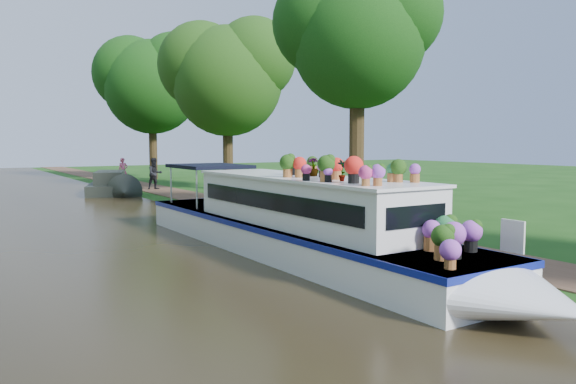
% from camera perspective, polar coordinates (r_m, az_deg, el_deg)
% --- Properties ---
extents(ground, '(100.00, 100.00, 0.00)m').
position_cam_1_polar(ground, '(16.21, 3.18, -4.31)').
color(ground, '#154010').
rests_on(ground, ground).
extents(canal_water, '(10.00, 100.00, 0.02)m').
position_cam_1_polar(canal_water, '(13.68, -17.88, -6.28)').
color(canal_water, black).
rests_on(canal_water, ground).
extents(towpath, '(2.20, 100.00, 0.03)m').
position_cam_1_polar(towpath, '(16.92, 6.50, -3.89)').
color(towpath, '#4F3625').
rests_on(towpath, ground).
extents(plant_boat, '(2.29, 13.52, 2.29)m').
position_cam_1_polar(plant_boat, '(12.70, 1.73, -3.04)').
color(plant_boat, white).
rests_on(plant_boat, canal_water).
extents(tree_near_overhang, '(5.52, 5.28, 8.99)m').
position_cam_1_polar(tree_near_overhang, '(21.09, 6.96, 15.87)').
color(tree_near_overhang, '#312210').
rests_on(tree_near_overhang, ground).
extents(tree_near_mid, '(6.90, 6.60, 9.40)m').
position_cam_1_polar(tree_near_mid, '(31.51, -6.29, 11.99)').
color(tree_near_mid, '#312210').
rests_on(tree_near_mid, ground).
extents(tree_near_far, '(7.59, 7.26, 10.30)m').
position_cam_1_polar(tree_near_far, '(41.52, -13.75, 11.05)').
color(tree_near_far, '#312210').
rests_on(tree_near_far, ground).
extents(second_boat, '(3.32, 6.31, 1.15)m').
position_cam_1_polar(second_boat, '(29.99, -17.67, 0.71)').
color(second_boat, black).
rests_on(second_boat, canal_water).
extents(pedestrian_pink, '(0.61, 0.42, 1.61)m').
position_cam_1_polar(pedestrian_pink, '(37.21, -16.41, 2.11)').
color(pedestrian_pink, pink).
rests_on(pedestrian_pink, towpath).
extents(pedestrian_dark, '(0.87, 0.69, 1.74)m').
position_cam_1_polar(pedestrian_dark, '(31.89, -13.37, 1.83)').
color(pedestrian_dark, black).
rests_on(pedestrian_dark, towpath).
extents(verge_plant, '(0.42, 0.39, 0.41)m').
position_cam_1_polar(verge_plant, '(17.00, -1.21, -3.16)').
color(verge_plant, '#337122').
rests_on(verge_plant, ground).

